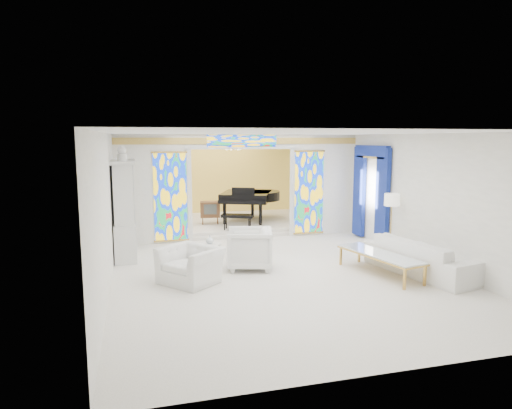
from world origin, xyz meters
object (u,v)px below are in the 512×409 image
object	(u,v)px
armchair_right	(249,249)
sofa	(422,257)
grand_piano	(251,197)
tv_console	(210,209)
armchair_left	(190,265)
coffee_table	(380,255)
china_cabinet	(125,211)

from	to	relation	value
armchair_right	sofa	bearing A→B (deg)	83.40
grand_piano	tv_console	size ratio (longest dim) A/B	4.21
tv_console	grand_piano	bearing A→B (deg)	19.61
armchair_left	grand_piano	size ratio (longest dim) A/B	0.37
armchair_left	sofa	distance (m)	4.94
armchair_left	coffee_table	distance (m)	4.00
tv_console	armchair_left	bearing A→B (deg)	-95.87
armchair_right	sofa	distance (m)	3.75
sofa	coffee_table	size ratio (longest dim) A/B	1.17
china_cabinet	armchair_right	xyz separation A→B (m)	(2.67, -1.66, -0.72)
armchair_right	china_cabinet	bearing A→B (deg)	-107.37
armchair_right	grand_piano	size ratio (longest dim) A/B	0.33
sofa	grand_piano	world-z (taller)	grand_piano
armchair_right	grand_piano	world-z (taller)	grand_piano
sofa	tv_console	distance (m)	7.01
armchair_left	grand_piano	world-z (taller)	grand_piano
china_cabinet	tv_console	size ratio (longest dim) A/B	3.80
armchair_right	sofa	size ratio (longest dim) A/B	0.39
armchair_right	tv_console	size ratio (longest dim) A/B	1.39
armchair_right	sofa	xyz separation A→B (m)	(3.49, -1.35, -0.08)
grand_piano	armchair_left	bearing A→B (deg)	-92.08
grand_piano	china_cabinet	bearing A→B (deg)	-116.88
sofa	grand_piano	bearing A→B (deg)	7.54
coffee_table	china_cabinet	bearing A→B (deg)	151.49
tv_console	coffee_table	bearing A→B (deg)	-57.58
china_cabinet	armchair_right	size ratio (longest dim) A/B	2.73
sofa	tv_console	size ratio (longest dim) A/B	3.60
armchair_right	armchair_left	bearing A→B (deg)	-49.64
china_cabinet	grand_piano	distance (m)	5.16
coffee_table	grand_piano	size ratio (longest dim) A/B	0.73
china_cabinet	coffee_table	distance (m)	6.02
armchair_right	coffee_table	xyz separation A→B (m)	(2.58, -1.19, -0.02)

